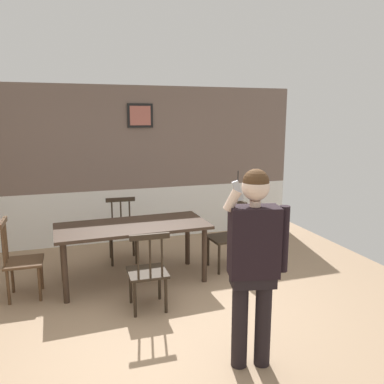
{
  "coord_description": "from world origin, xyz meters",
  "views": [
    {
      "loc": [
        -0.87,
        -3.65,
        2.16
      ],
      "look_at": [
        0.23,
        -0.24,
        1.46
      ],
      "focal_mm": 36.41,
      "sensor_mm": 36.0,
      "label": 1
    }
  ],
  "objects_px": {
    "chair_by_doorway": "(148,272)",
    "chair_at_table_head": "(227,236)",
    "chair_opposite_corner": "(20,260)",
    "chair_near_window": "(122,230)",
    "person_figure": "(254,255)",
    "dining_table": "(133,231)"
  },
  "relations": [
    {
      "from": "chair_by_doorway",
      "to": "chair_opposite_corner",
      "type": "xyz_separation_m",
      "value": [
        -1.39,
        0.78,
        0.01
      ]
    },
    {
      "from": "dining_table",
      "to": "chair_at_table_head",
      "type": "height_order",
      "value": "chair_at_table_head"
    },
    {
      "from": "chair_at_table_head",
      "to": "person_figure",
      "type": "xyz_separation_m",
      "value": [
        -0.68,
        -2.14,
        0.54
      ]
    },
    {
      "from": "chair_at_table_head",
      "to": "chair_opposite_corner",
      "type": "height_order",
      "value": "chair_at_table_head"
    },
    {
      "from": "chair_by_doorway",
      "to": "chair_at_table_head",
      "type": "relative_size",
      "value": 0.94
    },
    {
      "from": "chair_near_window",
      "to": "chair_by_doorway",
      "type": "relative_size",
      "value": 1.0
    },
    {
      "from": "dining_table",
      "to": "chair_by_doorway",
      "type": "relative_size",
      "value": 2.11
    },
    {
      "from": "chair_near_window",
      "to": "person_figure",
      "type": "distance_m",
      "value": 3.05
    },
    {
      "from": "chair_near_window",
      "to": "person_figure",
      "type": "relative_size",
      "value": 0.54
    },
    {
      "from": "chair_at_table_head",
      "to": "chair_opposite_corner",
      "type": "relative_size",
      "value": 1.03
    },
    {
      "from": "person_figure",
      "to": "dining_table",
      "type": "bearing_deg",
      "value": -59.18
    },
    {
      "from": "chair_by_doorway",
      "to": "person_figure",
      "type": "bearing_deg",
      "value": -61.26
    },
    {
      "from": "dining_table",
      "to": "person_figure",
      "type": "height_order",
      "value": "person_figure"
    },
    {
      "from": "chair_by_doorway",
      "to": "chair_opposite_corner",
      "type": "bearing_deg",
      "value": 152.22
    },
    {
      "from": "chair_near_window",
      "to": "chair_opposite_corner",
      "type": "height_order",
      "value": "chair_opposite_corner"
    },
    {
      "from": "dining_table",
      "to": "chair_at_table_head",
      "type": "bearing_deg",
      "value": 2.14
    },
    {
      "from": "chair_by_doorway",
      "to": "chair_near_window",
      "type": "bearing_deg",
      "value": 93.27
    },
    {
      "from": "dining_table",
      "to": "chair_opposite_corner",
      "type": "distance_m",
      "value": 1.38
    },
    {
      "from": "chair_near_window",
      "to": "chair_by_doorway",
      "type": "bearing_deg",
      "value": 94.79
    },
    {
      "from": "chair_at_table_head",
      "to": "person_figure",
      "type": "bearing_deg",
      "value": 157.87
    },
    {
      "from": "chair_at_table_head",
      "to": "person_figure",
      "type": "relative_size",
      "value": 0.57
    },
    {
      "from": "chair_by_doorway",
      "to": "person_figure",
      "type": "distance_m",
      "value": 1.54
    }
  ]
}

